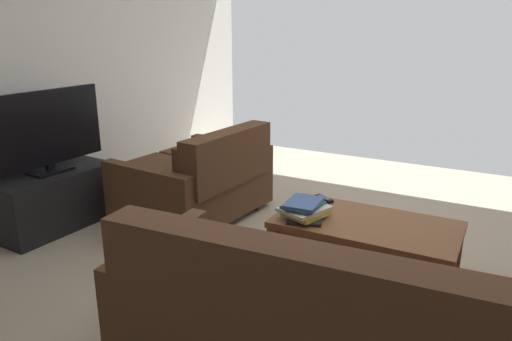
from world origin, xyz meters
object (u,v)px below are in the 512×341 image
sofa_main (309,320)px  book_stack (305,210)px  loveseat_near (199,180)px  coffee_table (366,231)px  flat_tv (45,130)px  tv_remote (324,199)px  tv_stand (54,200)px

sofa_main → book_stack: 1.06m
loveseat_near → coffee_table: bearing=167.1°
loveseat_near → flat_tv: (0.93, 0.72, 0.46)m
coffee_table → tv_remote: (0.37, -0.24, 0.07)m
loveseat_near → tv_remote: size_ratio=7.80×
sofa_main → loveseat_near: sofa_main is taller
tv_stand → tv_remote: bearing=-163.8°
loveseat_near → sofa_main: bearing=137.9°
loveseat_near → tv_stand: bearing=37.7°
tv_stand → flat_tv: (-0.00, -0.00, 0.57)m
flat_tv → book_stack: bearing=-173.5°
loveseat_near → flat_tv: 1.26m
loveseat_near → book_stack: loveseat_near is taller
book_stack → tv_remote: bearing=-89.4°
book_stack → tv_remote: book_stack is taller
book_stack → tv_remote: size_ratio=2.25×
sofa_main → tv_stand: bearing=-16.0°
loveseat_near → tv_remote: (-1.16, 0.11, 0.07)m
book_stack → tv_remote: (0.00, -0.37, -0.05)m
coffee_table → book_stack: 0.41m
loveseat_near → flat_tv: flat_tv is taller
coffee_table → tv_stand: 2.49m
tv_stand → tv_remote: (-2.08, -0.61, 0.18)m
sofa_main → book_stack: bearing=-65.8°
loveseat_near → flat_tv: size_ratio=1.23×
sofa_main → loveseat_near: size_ratio=1.47×
loveseat_near → book_stack: size_ratio=3.47×
tv_stand → book_stack: book_stack is taller
sofa_main → tv_stand: size_ratio=1.88×
sofa_main → tv_remote: bearing=-71.9°
coffee_table → book_stack: bearing=19.1°
flat_tv → book_stack: size_ratio=2.82×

